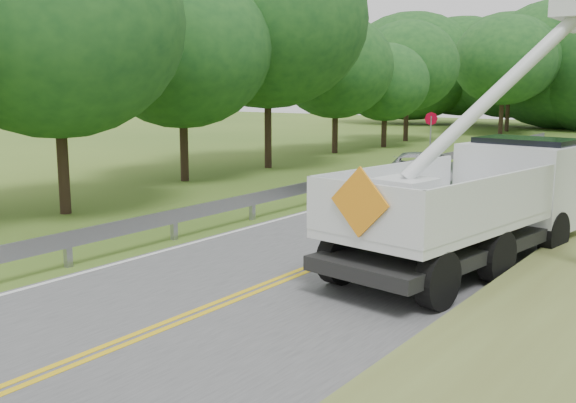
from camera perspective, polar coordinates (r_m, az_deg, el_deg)
The scene contains 7 objects.
road at distance 19.73m, azimuth 13.70°, elevation -1.01°, with size 7.20×96.00×0.03m.
guardrail at distance 22.21m, azimuth 5.02°, elevation 1.86°, with size 0.18×48.00×0.77m.
treeline_left at distance 34.93m, azimuth 5.40°, elevation 12.94°, with size 10.49×55.41×10.46m.
bucket_truck at distance 14.52m, azimuth 17.30°, elevation 1.21°, with size 3.98×7.38×6.93m.
suv_silver at distance 22.61m, azimuth 11.43°, elevation 2.38°, with size 2.46×5.34×1.48m, color #B5B7BD.
suv_darkgrey at distance 29.00m, azimuth 18.20°, elevation 3.64°, with size 1.99×4.89×1.42m, color #393C41.
stop_sign_permanent at distance 28.30m, azimuth 12.19°, elevation 5.80°, with size 0.44×0.38×2.59m.
Camera 1 is at (7.20, -4.01, 3.66)m, focal length 41.27 mm.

